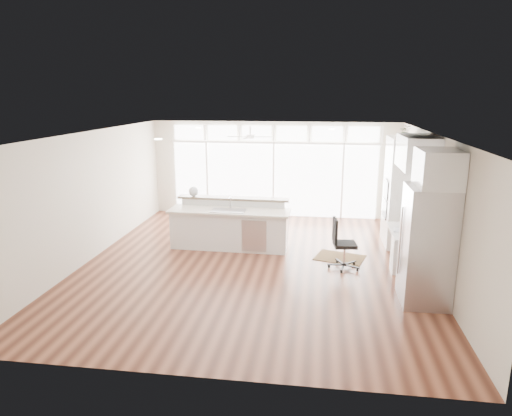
# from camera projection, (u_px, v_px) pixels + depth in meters

# --- Properties ---
(floor) EXTENTS (7.00, 8.00, 0.02)m
(floor) POSITION_uv_depth(u_px,v_px,m) (254.00, 264.00, 9.54)
(floor) COLOR #492216
(floor) RESTS_ON ground
(ceiling) EXTENTS (7.00, 8.00, 0.02)m
(ceiling) POSITION_uv_depth(u_px,v_px,m) (254.00, 134.00, 8.88)
(ceiling) COLOR silver
(ceiling) RESTS_ON wall_back
(wall_back) EXTENTS (7.00, 0.04, 2.70)m
(wall_back) POSITION_uv_depth(u_px,v_px,m) (274.00, 169.00, 13.05)
(wall_back) COLOR beige
(wall_back) RESTS_ON floor
(wall_front) EXTENTS (7.00, 0.04, 2.70)m
(wall_front) POSITION_uv_depth(u_px,v_px,m) (205.00, 278.00, 5.37)
(wall_front) COLOR beige
(wall_front) RESTS_ON floor
(wall_left) EXTENTS (0.04, 8.00, 2.70)m
(wall_left) POSITION_uv_depth(u_px,v_px,m) (91.00, 196.00, 9.68)
(wall_left) COLOR beige
(wall_left) RESTS_ON floor
(wall_right) EXTENTS (0.04, 8.00, 2.70)m
(wall_right) POSITION_uv_depth(u_px,v_px,m) (434.00, 207.00, 8.74)
(wall_right) COLOR beige
(wall_right) RESTS_ON floor
(glass_wall) EXTENTS (5.80, 0.06, 2.08)m
(glass_wall) POSITION_uv_depth(u_px,v_px,m) (274.00, 180.00, 13.07)
(glass_wall) COLOR silver
(glass_wall) RESTS_ON wall_back
(transom_row) EXTENTS (5.90, 0.06, 0.40)m
(transom_row) POSITION_uv_depth(u_px,v_px,m) (274.00, 133.00, 12.74)
(transom_row) COLOR silver
(transom_row) RESTS_ON wall_back
(desk_window) EXTENTS (0.04, 0.85, 0.85)m
(desk_window) POSITION_uv_depth(u_px,v_px,m) (429.00, 193.00, 8.98)
(desk_window) COLOR white
(desk_window) RESTS_ON wall_right
(ceiling_fan) EXTENTS (1.16, 1.16, 0.32)m
(ceiling_fan) POSITION_uv_depth(u_px,v_px,m) (250.00, 133.00, 11.69)
(ceiling_fan) COLOR white
(ceiling_fan) RESTS_ON ceiling
(recessed_lights) EXTENTS (3.40, 3.00, 0.02)m
(recessed_lights) POSITION_uv_depth(u_px,v_px,m) (255.00, 134.00, 9.08)
(recessed_lights) COLOR #F0E8CC
(recessed_lights) RESTS_ON ceiling
(oven_cabinet) EXTENTS (0.64, 1.20, 2.50)m
(oven_cabinet) POSITION_uv_depth(u_px,v_px,m) (401.00, 192.00, 10.54)
(oven_cabinet) COLOR white
(oven_cabinet) RESTS_ON floor
(desk_nook) EXTENTS (0.72, 1.30, 0.76)m
(desk_nook) POSITION_uv_depth(u_px,v_px,m) (407.00, 249.00, 9.31)
(desk_nook) COLOR white
(desk_nook) RESTS_ON floor
(upper_cabinets) EXTENTS (0.64, 1.30, 0.64)m
(upper_cabinets) POSITION_uv_depth(u_px,v_px,m) (418.00, 152.00, 8.83)
(upper_cabinets) COLOR white
(upper_cabinets) RESTS_ON wall_right
(refrigerator) EXTENTS (0.76, 0.90, 2.00)m
(refrigerator) POSITION_uv_depth(u_px,v_px,m) (427.00, 246.00, 7.58)
(refrigerator) COLOR #B7B6BB
(refrigerator) RESTS_ON floor
(fridge_cabinet) EXTENTS (0.64, 0.90, 0.60)m
(fridge_cabinet) POSITION_uv_depth(u_px,v_px,m) (438.00, 168.00, 7.26)
(fridge_cabinet) COLOR white
(fridge_cabinet) RESTS_ON wall_right
(framed_photos) EXTENTS (0.06, 0.22, 0.80)m
(framed_photos) POSITION_uv_depth(u_px,v_px,m) (422.00, 194.00, 9.62)
(framed_photos) COLOR black
(framed_photos) RESTS_ON wall_right
(kitchen_island) EXTENTS (2.77, 1.09, 1.09)m
(kitchen_island) POSITION_uv_depth(u_px,v_px,m) (230.00, 225.00, 10.41)
(kitchen_island) COLOR white
(kitchen_island) RESTS_ON floor
(rug) EXTENTS (1.17, 0.99, 0.01)m
(rug) POSITION_uv_depth(u_px,v_px,m) (340.00, 258.00, 9.87)
(rug) COLOR #352311
(rug) RESTS_ON floor
(office_chair) EXTENTS (0.60, 0.56, 1.04)m
(office_chair) POSITION_uv_depth(u_px,v_px,m) (345.00, 244.00, 9.17)
(office_chair) COLOR black
(office_chair) RESTS_ON floor
(fishbowl) EXTENTS (0.25, 0.25, 0.23)m
(fishbowl) POSITION_uv_depth(u_px,v_px,m) (194.00, 191.00, 10.78)
(fishbowl) COLOR silver
(fishbowl) RESTS_ON kitchen_island
(monitor) EXTENTS (0.11, 0.46, 0.38)m
(monitor) POSITION_uv_depth(u_px,v_px,m) (406.00, 222.00, 9.19)
(monitor) COLOR black
(monitor) RESTS_ON desk_nook
(keyboard) EXTENTS (0.15, 0.30, 0.01)m
(keyboard) POSITION_uv_depth(u_px,v_px,m) (396.00, 230.00, 9.25)
(keyboard) COLOR white
(keyboard) RESTS_ON desk_nook
(potted_plant) EXTENTS (0.27, 0.29, 0.21)m
(potted_plant) POSITION_uv_depth(u_px,v_px,m) (405.00, 133.00, 10.21)
(potted_plant) COLOR #2F5323
(potted_plant) RESTS_ON oven_cabinet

